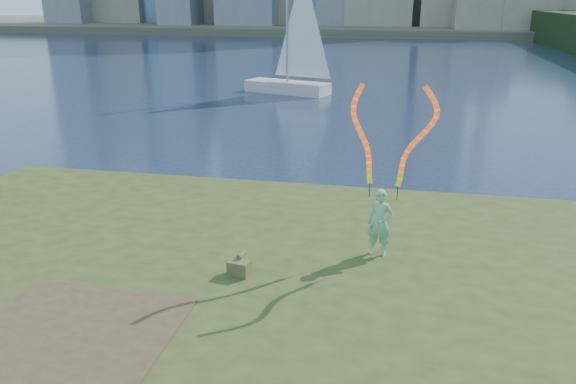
# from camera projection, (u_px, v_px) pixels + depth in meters

# --- Properties ---
(ground) EXTENTS (320.00, 320.00, 0.00)m
(ground) POSITION_uv_depth(u_px,v_px,m) (257.00, 294.00, 11.68)
(ground) COLOR #1A2741
(ground) RESTS_ON ground
(grassy_knoll) EXTENTS (20.00, 18.00, 0.80)m
(grassy_knoll) POSITION_uv_depth(u_px,v_px,m) (223.00, 343.00, 9.45)
(grassy_knoll) COLOR #334117
(grassy_knoll) RESTS_ON ground
(dirt_patch) EXTENTS (3.20, 3.00, 0.02)m
(dirt_patch) POSITION_uv_depth(u_px,v_px,m) (71.00, 334.00, 8.87)
(dirt_patch) COLOR #47331E
(dirt_patch) RESTS_ON grassy_knoll
(far_shore) EXTENTS (320.00, 40.00, 1.20)m
(far_shore) POSITION_uv_depth(u_px,v_px,m) (391.00, 28.00, 99.36)
(far_shore) COLOR #514C3B
(far_shore) RESTS_ON ground
(woman_with_ribbons) EXTENTS (1.95, 0.41, 3.81)m
(woman_with_ribbons) POSITION_uv_depth(u_px,v_px,m) (383.00, 187.00, 11.18)
(woman_with_ribbons) COLOR #13803F
(woman_with_ribbons) RESTS_ON grassy_knoll
(canvas_bag) EXTENTS (0.44, 0.50, 0.38)m
(canvas_bag) POSITION_uv_depth(u_px,v_px,m) (239.00, 267.00, 10.74)
(canvas_bag) COLOR #4C4E2B
(canvas_bag) RESTS_ON grassy_knoll
(sailboat) EXTENTS (5.79, 3.38, 8.79)m
(sailboat) POSITION_uv_depth(u_px,v_px,m) (291.00, 69.00, 35.36)
(sailboat) COLOR beige
(sailboat) RESTS_ON ground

